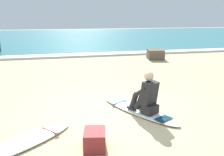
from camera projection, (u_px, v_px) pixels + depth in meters
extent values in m
plane|color=#CCB584|center=(112.00, 115.00, 5.71)|extent=(80.00, 80.00, 0.00)
cube|color=teal|center=(59.00, 37.00, 26.93)|extent=(80.00, 28.00, 0.10)
cube|color=white|center=(72.00, 55.00, 14.04)|extent=(80.00, 0.90, 0.11)
ellipsoid|color=white|center=(138.00, 110.00, 5.92)|extent=(1.46, 2.35, 0.07)
cube|color=#1E7FB7|center=(120.00, 102.00, 6.40)|extent=(0.48, 0.29, 0.01)
cube|color=#0A2C40|center=(164.00, 119.00, 5.34)|extent=(0.43, 0.37, 0.01)
cube|color=#232326|center=(150.00, 109.00, 5.61)|extent=(0.40, 0.38, 0.20)
cylinder|color=#232326|center=(141.00, 101.00, 5.64)|extent=(0.32, 0.43, 0.43)
cylinder|color=#232326|center=(134.00, 101.00, 5.79)|extent=(0.22, 0.29, 0.42)
cube|color=#232326|center=(131.00, 108.00, 5.88)|extent=(0.19, 0.24, 0.05)
cylinder|color=#232326|center=(147.00, 100.00, 5.77)|extent=(0.32, 0.43, 0.43)
cylinder|color=#232326|center=(141.00, 99.00, 5.94)|extent=(0.22, 0.29, 0.42)
cube|color=#232326|center=(138.00, 106.00, 6.04)|extent=(0.19, 0.24, 0.05)
cube|color=#232326|center=(149.00, 93.00, 5.55)|extent=(0.44, 0.42, 0.57)
sphere|color=beige|center=(149.00, 76.00, 5.48)|extent=(0.21, 0.21, 0.21)
cylinder|color=#232326|center=(140.00, 92.00, 5.57)|extent=(0.26, 0.39, 0.31)
cylinder|color=#232326|center=(148.00, 90.00, 5.75)|extent=(0.26, 0.39, 0.31)
ellipsoid|color=white|center=(24.00, 142.00, 4.42)|extent=(1.94, 1.67, 0.07)
cube|color=red|center=(50.00, 129.00, 4.85)|extent=(0.37, 0.44, 0.01)
cube|color=brown|center=(155.00, 54.00, 13.16)|extent=(1.00, 1.09, 0.49)
cube|color=maroon|center=(95.00, 140.00, 4.25)|extent=(0.46, 0.55, 0.32)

